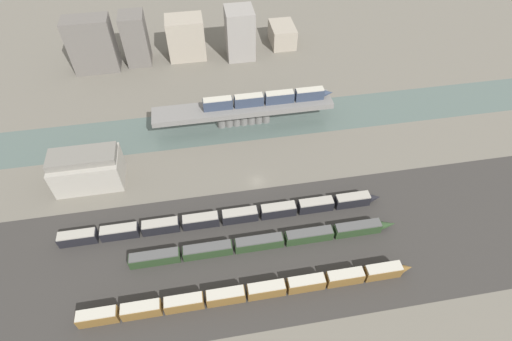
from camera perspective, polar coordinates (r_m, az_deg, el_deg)
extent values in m
plane|color=#666056|center=(121.77, 0.14, -1.58)|extent=(400.00, 400.00, 0.00)
cube|color=#33302D|center=(107.83, 2.33, -11.12)|extent=(280.00, 42.00, 0.01)
cube|color=#4C5B56|center=(141.05, -1.76, 6.75)|extent=(320.00, 18.17, 0.01)
cube|color=slate|center=(136.70, -1.83, 8.92)|extent=(61.06, 8.53, 1.94)
cylinder|color=slate|center=(138.62, -5.00, 7.29)|extent=(2.96, 2.96, 5.86)
cylinder|color=slate|center=(138.75, -3.93, 7.42)|extent=(2.96, 2.96, 5.86)
cylinder|color=slate|center=(138.93, -2.86, 7.54)|extent=(2.96, 2.96, 5.86)
cylinder|color=slate|center=(139.16, -1.79, 7.66)|extent=(2.96, 2.96, 5.86)
cylinder|color=slate|center=(139.44, -0.72, 7.78)|extent=(2.96, 2.96, 5.86)
cylinder|color=slate|center=(139.77, 0.34, 7.89)|extent=(2.96, 2.96, 5.86)
cylinder|color=slate|center=(140.14, 1.39, 8.01)|extent=(2.96, 2.96, 5.86)
cube|color=#2D384C|center=(134.39, -5.48, 9.44)|extent=(9.75, 2.81, 3.63)
cube|color=#B7B2A3|center=(133.17, -5.54, 10.12)|extent=(9.36, 2.58, 0.40)
cube|color=#2D384C|center=(135.19, -1.03, 9.93)|extent=(9.75, 2.81, 3.63)
cube|color=#B7B2A3|center=(133.98, -1.04, 10.61)|extent=(9.36, 2.58, 0.40)
cube|color=#2D384C|center=(136.79, 3.36, 10.36)|extent=(9.75, 2.81, 3.63)
cube|color=#B7B2A3|center=(135.59, 3.40, 11.04)|extent=(9.36, 2.58, 0.40)
cube|color=#2D384C|center=(139.15, 7.64, 10.72)|extent=(9.75, 2.81, 3.63)
cube|color=#B7B2A3|center=(137.97, 7.72, 11.39)|extent=(9.36, 2.58, 0.40)
cone|color=#2D384C|center=(141.12, 10.25, 10.85)|extent=(3.41, 2.53, 2.53)
cube|color=brown|center=(104.06, -21.64, -18.88)|extent=(9.23, 2.85, 3.53)
cube|color=#B7B2A3|center=(102.36, -21.96, -18.42)|extent=(8.86, 2.62, 0.40)
cube|color=brown|center=(101.70, -16.03, -18.61)|extent=(9.23, 2.85, 3.53)
cube|color=#B7B2A3|center=(99.96, -16.27, -18.14)|extent=(8.86, 2.62, 0.40)
cube|color=brown|center=(100.25, -10.23, -18.16)|extent=(9.23, 2.85, 3.53)
cube|color=#B7B2A3|center=(98.49, -10.39, -17.68)|extent=(8.86, 2.62, 0.40)
cube|color=brown|center=(99.76, -4.35, -17.52)|extent=(9.23, 2.85, 3.53)
cube|color=#B7B2A3|center=(97.99, -4.42, -17.03)|extent=(8.86, 2.62, 0.40)
cube|color=brown|center=(100.23, 1.48, -16.71)|extent=(9.23, 2.85, 3.53)
cube|color=#B7B2A3|center=(98.47, 1.50, -16.21)|extent=(8.86, 2.62, 0.40)
cube|color=brown|center=(101.66, 7.15, -15.76)|extent=(9.23, 2.85, 3.53)
cube|color=#B7B2A3|center=(99.92, 7.25, -15.25)|extent=(8.86, 2.62, 0.40)
cube|color=brown|center=(104.01, 12.56, -14.70)|extent=(9.23, 2.85, 3.53)
cube|color=#B7B2A3|center=(102.31, 12.74, -14.18)|extent=(8.86, 2.62, 0.40)
cube|color=brown|center=(107.20, 17.63, -13.58)|extent=(9.23, 2.85, 3.53)
cube|color=#B7B2A3|center=(105.56, 17.88, -13.06)|extent=(8.86, 2.62, 0.40)
cone|color=brown|center=(109.78, 20.63, -12.91)|extent=(3.23, 2.56, 2.56)
cube|color=#23381E|center=(107.71, -14.25, -12.07)|extent=(12.87, 2.91, 3.02)
cube|color=#4C4C4C|center=(106.28, -14.42, -11.60)|extent=(12.35, 2.68, 0.40)
cube|color=#23381E|center=(106.44, -6.91, -11.29)|extent=(12.87, 2.91, 3.02)
cube|color=#4C4C4C|center=(104.99, -6.99, -10.81)|extent=(12.35, 2.68, 0.40)
cube|color=#23381E|center=(106.90, 0.45, -10.33)|extent=(12.87, 2.91, 3.02)
cube|color=#4C4C4C|center=(105.45, 0.45, -9.84)|extent=(12.35, 2.68, 0.40)
cube|color=#23381E|center=(109.05, 7.58, -9.24)|extent=(12.87, 2.91, 3.02)
cube|color=#4C4C4C|center=(107.63, 7.67, -8.74)|extent=(12.35, 2.68, 0.40)
cube|color=#23381E|center=(112.80, 14.29, -8.07)|extent=(12.87, 2.91, 3.02)
cube|color=#4C4C4C|center=(111.43, 14.45, -7.57)|extent=(12.35, 2.68, 0.40)
cone|color=#23381E|center=(116.09, 18.29, -7.36)|extent=(4.50, 2.62, 2.62)
cube|color=black|center=(117.57, -24.08, -8.81)|extent=(10.01, 2.99, 3.28)
cube|color=#9E998E|center=(116.16, -24.36, -8.29)|extent=(9.61, 2.75, 0.40)
cube|color=black|center=(114.61, -18.87, -8.36)|extent=(10.01, 2.99, 3.28)
cube|color=#9E998E|center=(113.17, -19.10, -7.83)|extent=(9.61, 2.75, 0.40)
cube|color=black|center=(112.64, -13.44, -7.81)|extent=(10.01, 2.99, 3.28)
cube|color=#9E998E|center=(111.17, -13.61, -7.27)|extent=(9.61, 2.75, 0.40)
cube|color=black|center=(111.69, -7.89, -7.19)|extent=(10.01, 2.99, 3.28)
cube|color=#9E998E|center=(110.21, -7.99, -6.63)|extent=(9.61, 2.75, 0.40)
cube|color=black|center=(111.80, -2.31, -6.49)|extent=(10.01, 2.99, 3.28)
cube|color=#9E998E|center=(110.32, -2.34, -5.92)|extent=(9.61, 2.75, 0.40)
cube|color=black|center=(112.96, 3.19, -5.73)|extent=(10.01, 2.99, 3.28)
cube|color=#9E998E|center=(111.50, 3.23, -5.17)|extent=(9.61, 2.75, 0.40)
cube|color=black|center=(115.15, 8.51, -4.96)|extent=(10.01, 2.99, 3.28)
cube|color=#9E998E|center=(113.72, 8.62, -4.39)|extent=(9.61, 2.75, 0.40)
cube|color=black|center=(118.30, 13.59, -4.17)|extent=(10.01, 2.99, 3.28)
cube|color=#9E998E|center=(116.91, 13.74, -3.61)|extent=(9.61, 2.75, 0.40)
cone|color=black|center=(120.84, 16.57, -3.74)|extent=(3.50, 2.69, 2.69)
cube|color=#9E998E|center=(128.28, -22.86, -0.02)|extent=(19.55, 11.26, 9.67)
cube|color=slate|center=(124.35, -23.64, 1.81)|extent=(19.16, 7.88, 2.12)
cube|color=#605B56|center=(174.76, -22.39, 16.27)|extent=(17.19, 8.92, 21.56)
cube|color=#605B56|center=(174.59, -16.82, 17.57)|extent=(9.38, 10.42, 20.40)
cube|color=gray|center=(174.65, -9.98, 18.18)|extent=(14.92, 11.13, 16.80)
cube|color=gray|center=(172.02, -2.33, 19.00)|extent=(11.23, 11.94, 20.18)
cube|color=gray|center=(183.55, 3.77, 18.82)|extent=(10.05, 14.27, 8.49)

